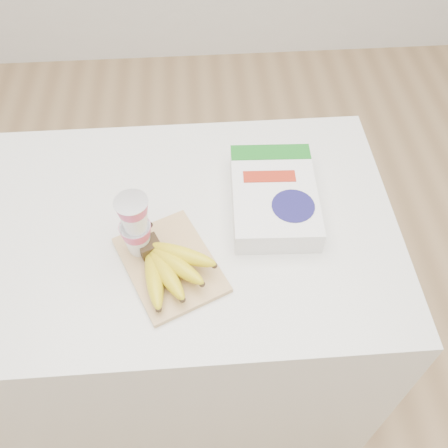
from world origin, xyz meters
name	(u,v)px	position (x,y,z in m)	size (l,w,h in m)	color
room	(147,33)	(0.00, 0.00, 1.35)	(4.00, 4.00, 4.00)	tan
table	(183,306)	(0.00, 0.00, 0.42)	(1.11, 0.74, 0.84)	white
cutting_board	(170,264)	(-0.01, -0.12, 0.84)	(0.19, 0.26, 0.01)	#D6BD75
bananas	(168,266)	(-0.01, -0.15, 0.88)	(0.19, 0.20, 0.07)	#382816
yogurt_stack	(135,225)	(-0.07, -0.08, 0.94)	(0.08, 0.08, 0.17)	white
cereal_box	(274,196)	(0.26, 0.04, 0.87)	(0.22, 0.31, 0.07)	white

